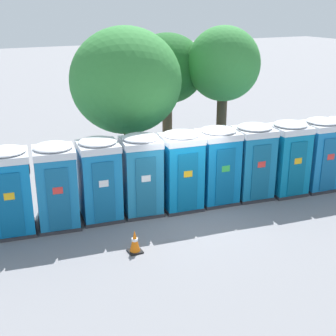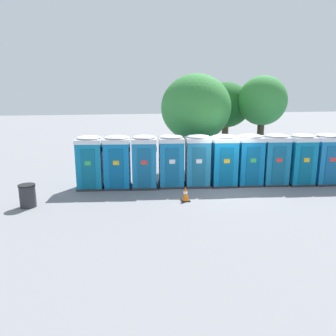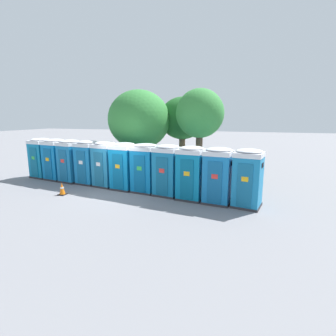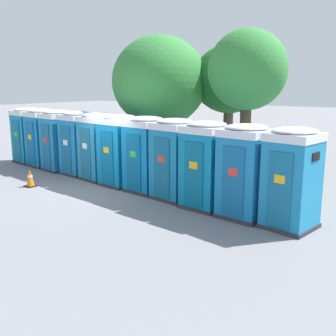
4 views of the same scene
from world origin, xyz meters
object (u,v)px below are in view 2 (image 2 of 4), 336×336
street_tree_1 (262,102)px  street_tree_2 (196,108)px  portapotty_6 (249,159)px  portapotty_8 (301,159)px  portapotty_7 (275,159)px  portapotty_0 (90,162)px  portapotty_4 (197,160)px  portapotty_9 (326,159)px  trash_can (28,196)px  traffic_cone (185,194)px  street_tree_0 (226,106)px  portapotty_2 (144,161)px  portapotty_1 (117,162)px  portapotty_5 (224,160)px  portapotty_3 (171,161)px

street_tree_1 → street_tree_2: size_ratio=0.99×
portapotty_6 → portapotty_8: bearing=-9.9°
portapotty_7 → portapotty_0: bearing=172.6°
portapotty_4 → portapotty_9: 6.46m
portapotty_9 → street_tree_2: street_tree_2 is taller
street_tree_1 → trash_can: (-12.28, -4.36, -3.54)m
portapotty_6 → traffic_cone: portapotty_6 is taller
street_tree_1 → street_tree_0: bearing=131.6°
portapotty_4 → street_tree_2: 3.86m
portapotty_2 → portapotty_6: bearing=-6.7°
portapotty_2 → portapotty_4: (2.57, -0.26, 0.00)m
portapotty_1 → portapotty_8: size_ratio=1.00×
portapotty_7 → portapotty_6: bearing=171.7°
portapotty_4 → street_tree_0: 6.02m
portapotty_4 → portapotty_5: same height
portapotty_5 → portapotty_6: same height
portapotty_4 → portapotty_7: size_ratio=1.00×
portapotty_5 → trash_can: 8.98m
portapotty_3 → portapotty_4: size_ratio=1.00×
portapotty_4 → portapotty_2: bearing=174.3°
street_tree_2 → traffic_cone: (-1.94, -5.14, -3.37)m
portapotty_8 → portapotty_1: bearing=172.1°
street_tree_0 → portapotty_3: bearing=-136.0°
portapotty_8 → street_tree_0: street_tree_0 is taller
portapotty_3 → traffic_cone: bearing=-87.8°
portapotty_1 → street_tree_1: 9.28m
portapotty_5 → portapotty_6: size_ratio=1.00×
portapotty_9 → portapotty_6: bearing=170.9°
street_tree_1 → portapotty_5: bearing=-139.1°
portapotty_3 → street_tree_2: street_tree_2 is taller
portapotty_5 → street_tree_1: street_tree_1 is taller
street_tree_2 → portapotty_3: bearing=-126.6°
street_tree_1 → portapotty_7: bearing=-104.9°
portapotty_0 → portapotty_2: bearing=-8.4°
portapotty_1 → portapotty_6: bearing=-7.0°
portapotty_5 → trash_can: portapotty_5 is taller
portapotty_1 → street_tree_0: (7.03, 4.04, 2.45)m
traffic_cone → portapotty_1: bearing=135.0°
portapotty_1 → street_tree_2: bearing=28.3°
portapotty_3 → portapotty_6: bearing=-7.8°
portapotty_6 → trash_can: (-10.13, -1.25, -0.81)m
portapotty_3 → portapotty_6: same height
portapotty_3 → street_tree_2: (2.04, 2.74, 2.39)m
portapotty_1 → street_tree_1: street_tree_1 is taller
street_tree_0 → street_tree_1: 2.33m
portapotty_0 → portapotty_2: (2.56, -0.38, 0.00)m
portapotty_3 → portapotty_5: (2.55, -0.41, -0.00)m
portapotty_2 → traffic_cone: 3.00m
portapotty_0 → portapotty_2: size_ratio=1.00×
portapotty_7 → portapotty_8: same height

